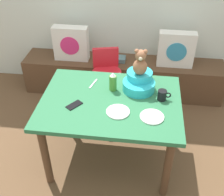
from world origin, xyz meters
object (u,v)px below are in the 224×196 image
(infant_seat_teal, at_px, (139,82))
(dinner_plate_near, at_px, (118,112))
(coffee_mug, at_px, (162,95))
(cell_phone, at_px, (74,105))
(pillow_floral_right, at_px, (176,49))
(dining_table, at_px, (111,109))
(pillow_floral_left, at_px, (71,43))
(dinner_plate_far, at_px, (152,117))
(ketchup_bottle, at_px, (113,82))
(highchair, at_px, (107,74))
(teddy_bear, at_px, (140,63))
(book_stack, at_px, (118,59))

(infant_seat_teal, relative_size, dinner_plate_near, 1.65)
(coffee_mug, relative_size, cell_phone, 0.83)
(coffee_mug, xyz_separation_m, cell_phone, (-0.76, -0.18, -0.04))
(pillow_floral_right, height_order, dining_table, pillow_floral_right)
(pillow_floral_left, distance_m, dinner_plate_far, 1.73)
(dining_table, xyz_separation_m, ketchup_bottle, (0.00, 0.17, 0.19))
(pillow_floral_right, bearing_deg, dinner_plate_far, -101.48)
(pillow_floral_left, bearing_deg, infant_seat_teal, -47.37)
(highchair, bearing_deg, teddy_bear, -55.60)
(coffee_mug, bearing_deg, book_stack, 114.48)
(dining_table, bearing_deg, teddy_bear, 41.91)
(pillow_floral_left, distance_m, dinner_plate_near, 1.55)
(infant_seat_teal, distance_m, coffee_mug, 0.26)
(dinner_plate_near, xyz_separation_m, dinner_plate_far, (0.29, -0.03, 0.00))
(ketchup_bottle, bearing_deg, dining_table, -90.78)
(book_stack, height_order, cell_phone, cell_phone)
(pillow_floral_left, xyz_separation_m, infant_seat_teal, (0.90, -0.98, 0.13))
(pillow_floral_right, relative_size, teddy_bear, 1.76)
(pillow_floral_right, distance_m, coffee_mug, 1.15)
(teddy_bear, relative_size, ketchup_bottle, 1.35)
(pillow_floral_left, bearing_deg, cell_phone, -74.59)
(dining_table, bearing_deg, ketchup_bottle, 89.22)
(highchair, distance_m, dinner_plate_near, 0.99)
(dining_table, xyz_separation_m, cell_phone, (-0.30, -0.12, 0.11))
(teddy_bear, xyz_separation_m, dinner_plate_near, (-0.15, -0.37, -0.27))
(book_stack, bearing_deg, dinner_plate_near, -83.68)
(pillow_floral_left, bearing_deg, teddy_bear, -47.38)
(book_stack, distance_m, teddy_bear, 1.17)
(dining_table, bearing_deg, highchair, 100.82)
(dining_table, bearing_deg, pillow_floral_left, 119.09)
(ketchup_bottle, xyz_separation_m, dinner_plate_near, (0.08, -0.33, -0.08))
(dining_table, bearing_deg, book_stack, 93.23)
(pillow_floral_left, distance_m, book_stack, 0.63)
(ketchup_bottle, bearing_deg, infant_seat_teal, 11.35)
(pillow_floral_left, xyz_separation_m, pillow_floral_right, (1.31, 0.00, 0.00))
(pillow_floral_right, bearing_deg, teddy_bear, -112.76)
(dining_table, relative_size, dinner_plate_far, 6.26)
(dining_table, xyz_separation_m, infant_seat_teal, (0.24, 0.21, 0.18))
(pillow_floral_left, bearing_deg, ketchup_bottle, -57.02)
(dinner_plate_near, relative_size, cell_phone, 1.39)
(dining_table, xyz_separation_m, teddy_bear, (0.24, 0.21, 0.38))
(highchair, distance_m, cell_phone, 0.93)
(pillow_floral_right, bearing_deg, infant_seat_teal, -112.77)
(dining_table, distance_m, highchair, 0.80)
(book_stack, relative_size, dinner_plate_near, 1.00)
(pillow_floral_left, xyz_separation_m, teddy_bear, (0.90, -0.98, 0.34))
(dining_table, height_order, dinner_plate_far, dinner_plate_far)
(cell_phone, bearing_deg, infant_seat_teal, -111.58)
(pillow_floral_left, xyz_separation_m, dinner_plate_far, (1.03, -1.38, 0.07))
(coffee_mug, bearing_deg, pillow_floral_right, 80.11)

